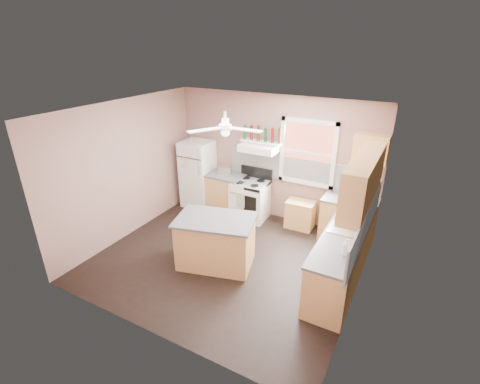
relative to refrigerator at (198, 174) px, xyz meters
The scene contains 32 objects.
floor 2.54m from the refrigerator, 43.32° to the right, with size 4.50×4.50×0.00m, color black.
ceiling 3.08m from the refrigerator, 43.32° to the right, with size 4.50×4.50×0.00m, color white.
wall_back 1.88m from the refrigerator, 11.71° to the left, with size 4.50×0.05×2.70m, color #856259.
wall_right 4.40m from the refrigerator, 22.36° to the right, with size 0.05×4.00×2.70m, color #856259.
wall_left 1.83m from the refrigerator, 107.23° to the right, with size 0.05×4.00×2.70m, color #856259.
backsplash_back 2.27m from the refrigerator, ahead, with size 2.90×0.03×0.55m, color white.
backsplash_right 4.24m from the refrigerator, 18.80° to the right, with size 0.03×2.60×0.55m, color white.
window_view 2.66m from the refrigerator, ahead, with size 1.00×0.02×1.20m, color brown.
window_frame 2.66m from the refrigerator, ahead, with size 1.16×0.07×1.36m, color white.
refrigerator is the anchor object (origin of this frame).
base_cabinet_left 0.79m from the refrigerator, ahead, with size 0.90×0.60×0.86m, color tan.
counter_left 0.71m from the refrigerator, ahead, with size 0.92×0.62×0.04m, color #4E4E51.
toaster 0.73m from the refrigerator, ahead, with size 0.28×0.16×0.18m, color silver.
stove 1.43m from the refrigerator, ahead, with size 0.75×0.64×0.86m, color white.
range_hood 1.74m from the refrigerator, ahead, with size 0.78×0.50×0.14m, color white.
bottle_shelf 1.80m from the refrigerator, ahead, with size 0.90×0.26×0.03m, color white.
cart 2.57m from the refrigerator, ahead, with size 0.57×0.38×0.57m, color tan.
base_cabinet_corner 3.53m from the refrigerator, ahead, with size 1.00×0.60×0.86m, color tan.
base_cabinet_right 3.97m from the refrigerator, 20.13° to the right, with size 0.60×2.20×0.86m, color tan.
counter_corner 3.51m from the refrigerator, ahead, with size 1.02×0.62×0.04m, color #4E4E51.
counter_right 3.94m from the refrigerator, 20.18° to the right, with size 0.62×2.22×0.04m, color #4E4E51.
sink 3.88m from the refrigerator, 17.41° to the right, with size 0.55×0.45×0.03m, color silver.
faucet 4.04m from the refrigerator, 16.73° to the right, with size 0.03×0.03×0.14m, color silver.
upper_cabinet_right 4.13m from the refrigerator, 16.81° to the right, with size 0.33×1.80×0.76m, color tan.
upper_cabinet_corner 3.88m from the refrigerator, ahead, with size 0.60×0.33×0.52m, color tan.
paper_towel 3.86m from the refrigerator, ahead, with size 0.12×0.12×0.26m, color white.
island 2.51m from the refrigerator, 48.48° to the right, with size 1.25×0.79×0.86m, color tan.
island_top 2.49m from the refrigerator, 48.48° to the right, with size 1.33×0.87×0.04m, color #4E4E51.
ceiling_fan_hub 2.94m from the refrigerator, 43.32° to the right, with size 0.20×0.20×0.08m, color white.
soap_bottle 4.29m from the refrigerator, 26.31° to the right, with size 0.10×0.10×0.26m, color silver.
red_caddy 3.80m from the refrigerator, ahead, with size 0.18×0.12×0.10m, color #B80F11.
wine_bottles 1.90m from the refrigerator, ahead, with size 0.86×0.06×0.31m.
Camera 1 is at (2.74, -4.58, 3.72)m, focal length 26.00 mm.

